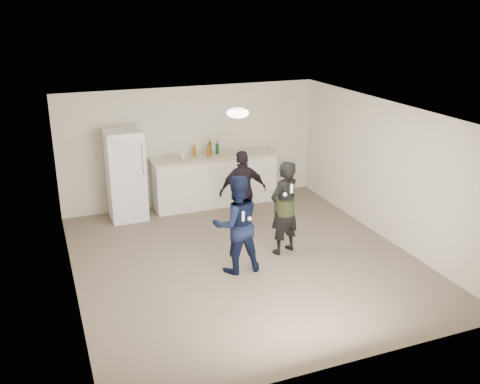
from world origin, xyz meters
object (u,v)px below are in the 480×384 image
object	(u,v)px
woman	(284,208)
fridge	(126,175)
counter	(215,181)
shaker	(172,156)
spectator	(243,191)
man	(236,224)

from	to	relation	value
woman	fridge	bearing A→B (deg)	-68.43
counter	shaker	bearing A→B (deg)	-178.39
spectator	counter	bearing A→B (deg)	-84.15
man	woman	distance (m)	1.05
counter	fridge	xyz separation A→B (m)	(-1.87, -0.07, 0.38)
shaker	man	distance (m)	2.97
counter	fridge	world-z (taller)	fridge
fridge	woman	xyz separation A→B (m)	(2.22, -2.56, -0.08)
shaker	woman	xyz separation A→B (m)	(1.27, -2.60, -0.35)
fridge	man	xyz separation A→B (m)	(1.22, -2.89, -0.09)
counter	spectator	bearing A→B (deg)	-87.92
man	spectator	xyz separation A→B (m)	(0.70, 1.49, -0.03)
man	woman	xyz separation A→B (m)	(0.99, 0.33, 0.01)
counter	fridge	bearing A→B (deg)	-177.86
fridge	man	size ratio (longest dim) A/B	1.11
woman	shaker	bearing A→B (deg)	-83.35
counter	woman	world-z (taller)	woman
fridge	counter	bearing A→B (deg)	2.14
counter	man	world-z (taller)	man
counter	woman	xyz separation A→B (m)	(0.35, -2.63, 0.30)
man	woman	bearing A→B (deg)	-160.47
woman	spectator	world-z (taller)	woman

